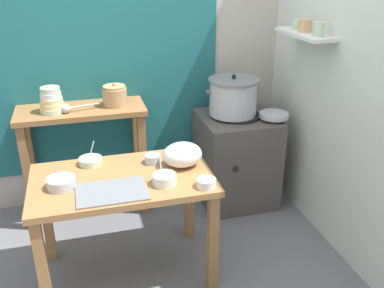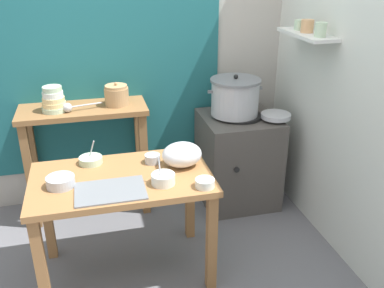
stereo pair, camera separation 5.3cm
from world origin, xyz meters
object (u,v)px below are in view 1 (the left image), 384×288
at_px(back_shelf_table, 84,135).
at_px(clay_pot, 115,96).
at_px(prep_bowl_3, 153,159).
at_px(serving_tray, 112,192).
at_px(ladle, 67,108).
at_px(plastic_bag, 182,155).
at_px(stove_block, 236,158).
at_px(prep_bowl_1, 206,183).
at_px(bowl_stack_enamel, 52,101).
at_px(steamer_pot, 233,96).
at_px(prep_table, 123,193).
at_px(prep_bowl_0, 91,161).
at_px(prep_bowl_4, 164,179).
at_px(prep_bowl_2, 61,183).
at_px(wide_pan, 274,115).

xyz_separation_m(back_shelf_table, clay_pot, (0.26, 0.00, 0.30)).
bearing_deg(prep_bowl_3, serving_tray, -133.25).
height_order(ladle, plastic_bag, ladle).
relative_size(stove_block, prep_bowl_1, 6.81).
bearing_deg(bowl_stack_enamel, steamer_pot, -3.13).
bearing_deg(ladle, back_shelf_table, 40.51).
bearing_deg(back_shelf_table, prep_bowl_3, -59.04).
bearing_deg(prep_table, prep_bowl_0, 127.13).
distance_m(steamer_pot, prep_bowl_4, 1.17).
height_order(plastic_bag, prep_bowl_1, plastic_bag).
bearing_deg(prep_bowl_2, wide_pan, 20.53).
distance_m(steamer_pot, clay_pot, 0.93).
distance_m(clay_pot, ladle, 0.37).
height_order(ladle, prep_bowl_4, ladle).
bearing_deg(ladle, prep_bowl_0, -77.27).
bearing_deg(plastic_bag, ladle, 133.96).
bearing_deg(back_shelf_table, serving_tray, -83.06).
distance_m(prep_table, back_shelf_table, 0.87).
xyz_separation_m(steamer_pot, prep_bowl_3, (-0.76, -0.59, -0.18)).
xyz_separation_m(prep_table, clay_pot, (0.06, 0.84, 0.37)).
relative_size(stove_block, wide_pan, 3.32).
height_order(clay_pot, prep_bowl_0, clay_pot).
height_order(stove_block, ladle, ladle).
bearing_deg(prep_table, prep_bowl_3, 33.44).
relative_size(clay_pot, prep_bowl_2, 1.11).
bearing_deg(serving_tray, plastic_bag, 24.98).
relative_size(prep_table, prep_bowl_2, 6.65).
bearing_deg(prep_bowl_1, prep_bowl_2, 165.49).
distance_m(back_shelf_table, wide_pan, 1.50).
relative_size(serving_tray, prep_bowl_2, 2.42).
distance_m(plastic_bag, prep_bowl_0, 0.60).
bearing_deg(back_shelf_table, prep_table, -76.56).
relative_size(prep_table, wide_pan, 4.69).
bearing_deg(clay_pot, bowl_stack_enamel, -175.71).
bearing_deg(prep_bowl_0, prep_bowl_4, -43.17).
xyz_separation_m(steamer_pot, prep_bowl_4, (-0.75, -0.88, -0.17)).
bearing_deg(prep_bowl_1, serving_tray, 171.85).
relative_size(ladle, prep_bowl_3, 2.89).
height_order(stove_block, wide_pan, wide_pan).
bearing_deg(ladle, steamer_pot, -1.38).
distance_m(back_shelf_table, steamer_pot, 1.21).
distance_m(prep_table, prep_bowl_0, 0.32).
relative_size(back_shelf_table, prep_bowl_4, 5.47).
distance_m(prep_table, prep_bowl_1, 0.54).
height_order(wide_pan, prep_bowl_4, prep_bowl_4).
height_order(stove_block, prep_bowl_4, prep_bowl_4).
xyz_separation_m(steamer_pot, ladle, (-1.27, 0.03, 0.01)).
xyz_separation_m(steamer_pot, prep_bowl_1, (-0.52, -0.98, -0.18)).
bearing_deg(ladle, bowl_stack_enamel, 157.09).
xyz_separation_m(plastic_bag, prep_bowl_2, (-0.75, -0.09, -0.05)).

